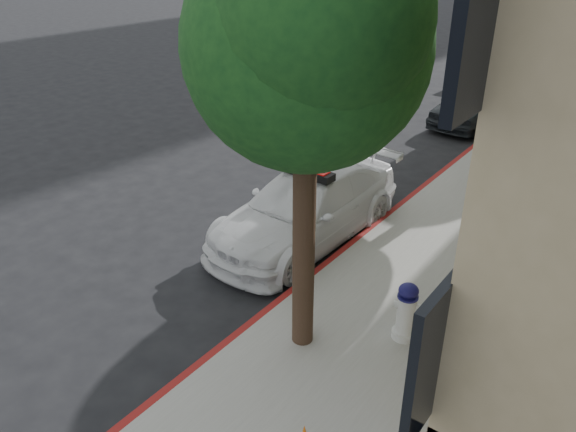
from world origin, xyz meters
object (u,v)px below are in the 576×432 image
at_px(parked_car_mid, 476,102).
at_px(parked_car_far, 501,59).
at_px(fire_hydrant, 406,312).
at_px(police_car, 306,207).

xyz_separation_m(parked_car_mid, parked_car_far, (-1.21, 6.09, 0.11)).
distance_m(parked_car_mid, fire_hydrant, 11.03).
bearing_deg(police_car, fire_hydrant, -28.47).
xyz_separation_m(parked_car_mid, fire_hydrant, (2.85, -10.65, -0.07)).
relative_size(parked_car_far, fire_hydrant, 5.15).
bearing_deg(fire_hydrant, parked_car_far, 81.23).
xyz_separation_m(police_car, parked_car_far, (-1.11, 14.97, 0.11)).
distance_m(police_car, parked_car_mid, 8.88).
distance_m(police_car, fire_hydrant, 3.44).
relative_size(police_car, parked_car_far, 0.99).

